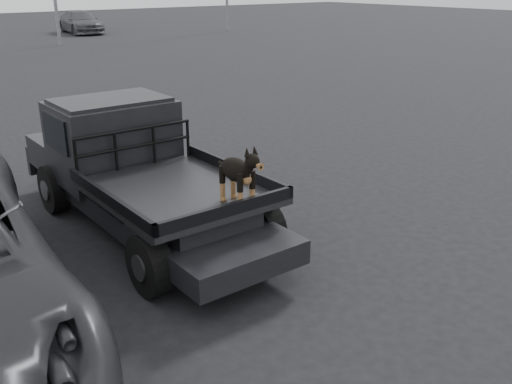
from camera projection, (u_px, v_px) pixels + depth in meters
ground at (266, 283)px, 6.97m from camera, size 120.00×120.00×0.00m
flatbed_ute at (145, 200)px, 8.31m from camera, size 2.00×5.40×0.92m
ute_cab at (112, 127)px, 8.69m from camera, size 1.72×1.30×0.88m
headache_rack at (135, 148)px, 8.20m from camera, size 1.80×0.08×0.55m
dog at (237, 175)px, 6.80m from camera, size 0.32×0.60×0.74m
distant_car_b at (81, 22)px, 37.53m from camera, size 2.41×4.99×1.40m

